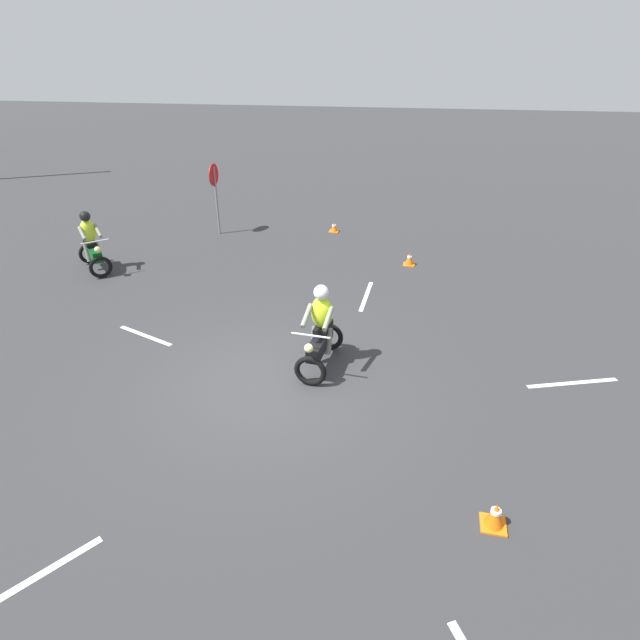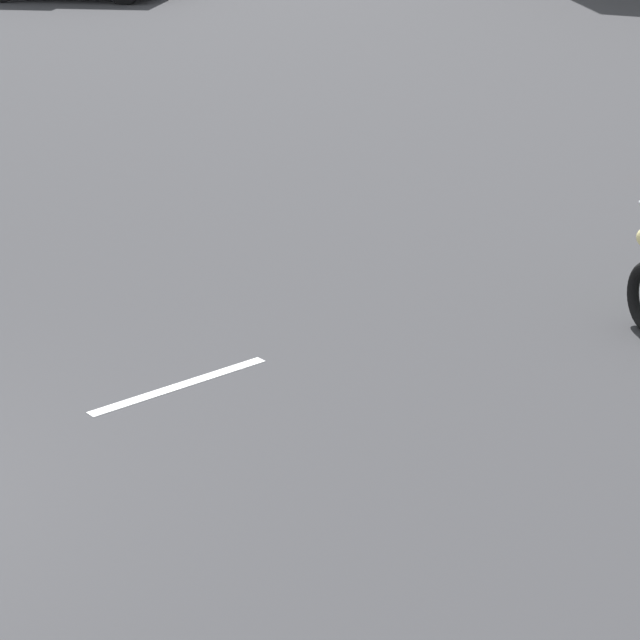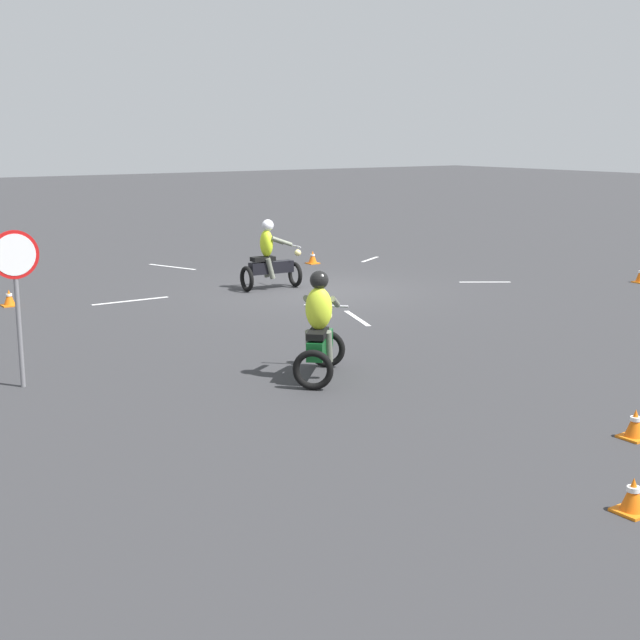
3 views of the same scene
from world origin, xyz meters
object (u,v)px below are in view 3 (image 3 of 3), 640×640
object	(u,v)px
traffic_cone_near_left	(635,425)
traffic_cone_far_center	(313,258)
motorcycle_rider_foreground	(270,259)
stop_sign	(16,277)
traffic_cone_far_right	(9,298)
motorcycle_rider_background	(320,332)
traffic_cone_mid_center	(633,496)

from	to	relation	value
traffic_cone_near_left	traffic_cone_far_center	bearing A→B (deg)	-109.10
motorcycle_rider_foreground	stop_sign	bearing A→B (deg)	-51.96
traffic_cone_far_center	traffic_cone_far_right	bearing A→B (deg)	10.01
motorcycle_rider_background	stop_sign	xyz separation A→B (m)	(3.83, -2.08, 0.91)
stop_sign	traffic_cone_far_center	size ratio (longest dim) A/B	6.29
traffic_cone_far_right	stop_sign	bearing A→B (deg)	76.16
motorcycle_rider_background	stop_sign	size ratio (longest dim) A/B	0.72
motorcycle_rider_foreground	traffic_cone_far_center	xyz separation A→B (m)	(-3.19, -2.93, -0.55)
stop_sign	traffic_cone_near_left	size ratio (longest dim) A/B	6.27
traffic_cone_far_right	traffic_cone_mid_center	bearing A→B (deg)	98.08
traffic_cone_far_right	motorcycle_rider_background	bearing A→B (deg)	104.72
traffic_cone_far_center	motorcycle_rider_background	bearing A→B (deg)	56.61
traffic_cone_near_left	traffic_cone_mid_center	xyz separation A→B (m)	(1.86, 1.35, -0.00)
traffic_cone_far_center	traffic_cone_mid_center	bearing A→B (deg)	66.53
traffic_cone_near_left	traffic_cone_far_right	xyz separation A→B (m)	(3.89, -12.92, -0.01)
motorcycle_rider_foreground	stop_sign	world-z (taller)	stop_sign
traffic_cone_far_center	stop_sign	bearing A→B (deg)	37.42
motorcycle_rider_foreground	traffic_cone_far_center	distance (m)	4.36
stop_sign	traffic_cone_far_right	xyz separation A→B (m)	(-1.59, -6.46, -1.46)
traffic_cone_far_right	traffic_cone_far_center	xyz separation A→B (m)	(-8.90, -1.57, 0.00)
traffic_cone_near_left	traffic_cone_far_center	distance (m)	15.33
motorcycle_rider_foreground	traffic_cone_far_right	xyz separation A→B (m)	(5.72, -1.35, -0.56)
motorcycle_rider_background	traffic_cone_far_right	distance (m)	8.84
motorcycle_rider_background	traffic_cone_mid_center	bearing A→B (deg)	-48.82
motorcycle_rider_background	motorcycle_rider_foreground	bearing A→B (deg)	107.48
motorcycle_rider_background	traffic_cone_far_right	xyz separation A→B (m)	(2.24, -8.54, -0.56)
motorcycle_rider_background	traffic_cone_far_center	xyz separation A→B (m)	(-6.66, -10.11, -0.55)
stop_sign	traffic_cone_mid_center	world-z (taller)	stop_sign
motorcycle_rider_background	stop_sign	world-z (taller)	stop_sign
motorcycle_rider_foreground	motorcycle_rider_background	world-z (taller)	same
motorcycle_rider_background	traffic_cone_mid_center	xyz separation A→B (m)	(0.21, 5.74, -0.55)
motorcycle_rider_background	traffic_cone_mid_center	size ratio (longest dim) A/B	4.60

